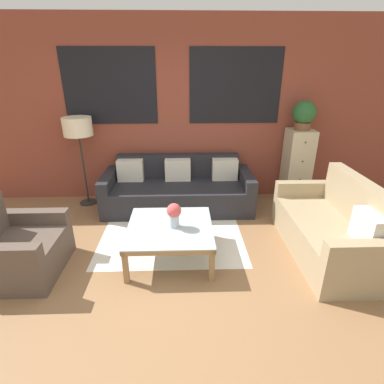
{
  "coord_description": "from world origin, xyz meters",
  "views": [
    {
      "loc": [
        0.13,
        -2.4,
        2.11
      ],
      "look_at": [
        0.25,
        1.25,
        0.55
      ],
      "focal_mm": 28.0,
      "sensor_mm": 36.0,
      "label": 1
    }
  ],
  "objects_px": {
    "settee_vintage": "(332,230)",
    "flower_vase": "(174,214)",
    "coffee_table": "(170,230)",
    "drawer_cabinet": "(297,166)",
    "couch_dark": "(178,190)",
    "floor_lamp": "(78,130)",
    "potted_plant": "(304,114)",
    "armchair_corner": "(18,250)"
  },
  "relations": [
    {
      "from": "armchair_corner",
      "to": "potted_plant",
      "type": "height_order",
      "value": "potted_plant"
    },
    {
      "from": "couch_dark",
      "to": "drawer_cabinet",
      "type": "relative_size",
      "value": 1.93
    },
    {
      "from": "settee_vintage",
      "to": "armchair_corner",
      "type": "height_order",
      "value": "settee_vintage"
    },
    {
      "from": "settee_vintage",
      "to": "potted_plant",
      "type": "xyz_separation_m",
      "value": [
        0.09,
        1.54,
        1.11
      ]
    },
    {
      "from": "couch_dark",
      "to": "coffee_table",
      "type": "bearing_deg",
      "value": -93.28
    },
    {
      "from": "coffee_table",
      "to": "potted_plant",
      "type": "xyz_separation_m",
      "value": [
        2.0,
        1.56,
        1.06
      ]
    },
    {
      "from": "coffee_table",
      "to": "flower_vase",
      "type": "height_order",
      "value": "flower_vase"
    },
    {
      "from": "couch_dark",
      "to": "potted_plant",
      "type": "height_order",
      "value": "potted_plant"
    },
    {
      "from": "floor_lamp",
      "to": "flower_vase",
      "type": "bearing_deg",
      "value": -46.85
    },
    {
      "from": "floor_lamp",
      "to": "flower_vase",
      "type": "distance_m",
      "value": 2.22
    },
    {
      "from": "potted_plant",
      "to": "flower_vase",
      "type": "height_order",
      "value": "potted_plant"
    },
    {
      "from": "coffee_table",
      "to": "drawer_cabinet",
      "type": "height_order",
      "value": "drawer_cabinet"
    },
    {
      "from": "coffee_table",
      "to": "potted_plant",
      "type": "relative_size",
      "value": 2.23
    },
    {
      "from": "couch_dark",
      "to": "floor_lamp",
      "type": "xyz_separation_m",
      "value": [
        -1.48,
        0.18,
        0.93
      ]
    },
    {
      "from": "coffee_table",
      "to": "potted_plant",
      "type": "height_order",
      "value": "potted_plant"
    },
    {
      "from": "settee_vintage",
      "to": "drawer_cabinet",
      "type": "relative_size",
      "value": 1.41
    },
    {
      "from": "drawer_cabinet",
      "to": "settee_vintage",
      "type": "bearing_deg",
      "value": -93.52
    },
    {
      "from": "drawer_cabinet",
      "to": "potted_plant",
      "type": "xyz_separation_m",
      "value": [
        -0.0,
        0.0,
        0.82
      ]
    },
    {
      "from": "floor_lamp",
      "to": "settee_vintage",
      "type": "bearing_deg",
      "value": -24.72
    },
    {
      "from": "settee_vintage",
      "to": "flower_vase",
      "type": "xyz_separation_m",
      "value": [
        -1.85,
        -0.03,
        0.27
      ]
    },
    {
      "from": "coffee_table",
      "to": "drawer_cabinet",
      "type": "xyz_separation_m",
      "value": [
        2.0,
        1.56,
        0.24
      ]
    },
    {
      "from": "coffee_table",
      "to": "drawer_cabinet",
      "type": "distance_m",
      "value": 2.55
    },
    {
      "from": "settee_vintage",
      "to": "flower_vase",
      "type": "distance_m",
      "value": 1.87
    },
    {
      "from": "drawer_cabinet",
      "to": "potted_plant",
      "type": "distance_m",
      "value": 0.82
    },
    {
      "from": "potted_plant",
      "to": "flower_vase",
      "type": "xyz_separation_m",
      "value": [
        -1.95,
        -1.57,
        -0.84
      ]
    },
    {
      "from": "drawer_cabinet",
      "to": "potted_plant",
      "type": "relative_size",
      "value": 2.73
    },
    {
      "from": "settee_vintage",
      "to": "armchair_corner",
      "type": "bearing_deg",
      "value": -176.08
    },
    {
      "from": "armchair_corner",
      "to": "potted_plant",
      "type": "xyz_separation_m",
      "value": [
        3.63,
        1.78,
        1.14
      ]
    },
    {
      "from": "coffee_table",
      "to": "flower_vase",
      "type": "xyz_separation_m",
      "value": [
        0.05,
        -0.02,
        0.22
      ]
    },
    {
      "from": "settee_vintage",
      "to": "armchair_corner",
      "type": "relative_size",
      "value": 1.89
    },
    {
      "from": "coffee_table",
      "to": "floor_lamp",
      "type": "bearing_deg",
      "value": 132.39
    },
    {
      "from": "settee_vintage",
      "to": "armchair_corner",
      "type": "xyz_separation_m",
      "value": [
        -3.53,
        -0.24,
        -0.03
      ]
    },
    {
      "from": "couch_dark",
      "to": "floor_lamp",
      "type": "bearing_deg",
      "value": 172.99
    },
    {
      "from": "floor_lamp",
      "to": "flower_vase",
      "type": "height_order",
      "value": "floor_lamp"
    },
    {
      "from": "coffee_table",
      "to": "couch_dark",
      "type": "bearing_deg",
      "value": 86.72
    },
    {
      "from": "flower_vase",
      "to": "potted_plant",
      "type": "bearing_deg",
      "value": 38.95
    },
    {
      "from": "couch_dark",
      "to": "floor_lamp",
      "type": "distance_m",
      "value": 1.76
    },
    {
      "from": "couch_dark",
      "to": "coffee_table",
      "type": "relative_size",
      "value": 2.35
    },
    {
      "from": "armchair_corner",
      "to": "drawer_cabinet",
      "type": "relative_size",
      "value": 0.75
    },
    {
      "from": "floor_lamp",
      "to": "potted_plant",
      "type": "height_order",
      "value": "potted_plant"
    },
    {
      "from": "coffee_table",
      "to": "floor_lamp",
      "type": "relative_size",
      "value": 0.69
    },
    {
      "from": "potted_plant",
      "to": "floor_lamp",
      "type": "bearing_deg",
      "value": -179.69
    }
  ]
}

